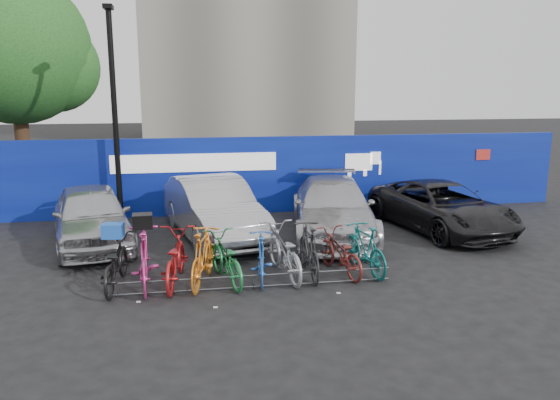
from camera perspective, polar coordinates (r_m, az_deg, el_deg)
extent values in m
plane|color=black|center=(11.53, -3.13, -8.20)|extent=(100.00, 100.00, 0.00)
cube|color=navy|center=(17.03, -5.50, 2.52)|extent=(22.00, 0.15, 2.40)
cube|color=white|center=(16.83, -8.90, 3.86)|extent=(5.00, 0.02, 0.55)
cube|color=white|center=(17.68, 8.24, 3.94)|extent=(1.20, 0.02, 0.90)
cube|color=red|center=(19.42, 20.46, 4.46)|extent=(0.50, 0.02, 0.35)
cylinder|color=#382314|center=(21.65, -25.28, 5.57)|extent=(0.50, 0.50, 4.00)
sphere|color=#19511E|center=(21.60, -26.05, 14.02)|extent=(5.20, 5.20, 5.20)
sphere|color=#19511E|center=(21.57, -22.55, 12.72)|extent=(3.20, 3.20, 3.20)
cylinder|color=black|center=(16.32, -16.85, 8.02)|extent=(0.16, 0.16, 6.00)
cube|color=black|center=(16.42, -17.52, 18.69)|extent=(0.25, 0.50, 0.12)
cylinder|color=#595B60|center=(10.88, -2.78, -7.89)|extent=(5.60, 0.03, 0.03)
cylinder|color=#595B60|center=(10.96, -2.76, -9.02)|extent=(5.60, 0.03, 0.03)
cylinder|color=#595B60|center=(10.95, -16.58, -9.04)|extent=(0.03, 0.03, 0.28)
cylinder|color=#595B60|center=(10.86, -9.68, -8.87)|extent=(0.03, 0.03, 0.28)
cylinder|color=#595B60|center=(10.93, -2.77, -8.58)|extent=(0.03, 0.03, 0.28)
cylinder|color=#595B60|center=(11.14, 3.95, -8.18)|extent=(0.03, 0.03, 0.28)
cylinder|color=#595B60|center=(11.51, 10.31, -7.69)|extent=(0.03, 0.03, 0.28)
imported|color=#B1B2B6|center=(14.47, -19.10, -1.57)|extent=(2.73, 4.72, 1.51)
imported|color=#A5A4A8|center=(14.37, -6.95, -0.92)|extent=(2.75, 5.08, 1.59)
imported|color=#B7B6BC|center=(14.66, 5.54, -0.84)|extent=(2.95, 5.40, 1.48)
imported|color=black|center=(15.73, 16.51, -0.68)|extent=(3.08, 5.14, 1.34)
imported|color=black|center=(11.36, -16.85, -6.29)|extent=(0.84, 2.01, 1.03)
imported|color=#D13387|center=(11.17, -13.98, -5.90)|extent=(0.70, 2.07, 1.23)
imported|color=#AF1A1D|center=(11.26, -10.96, -6.00)|extent=(0.98, 2.14, 1.08)
imported|color=orange|center=(11.14, -8.09, -5.92)|extent=(1.00, 1.98, 1.15)
imported|color=#1F7A3F|center=(11.21, -5.70, -6.12)|extent=(1.11, 2.02, 1.01)
imported|color=blue|center=(11.25, -1.96, -6.00)|extent=(0.67, 1.73, 1.01)
imported|color=#94969B|center=(11.47, 0.40, -5.42)|extent=(1.01, 2.16, 1.09)
imported|color=#262528|center=(11.50, 3.07, -5.27)|extent=(0.57, 1.90, 1.14)
imported|color=maroon|center=(11.72, 6.26, -5.49)|extent=(1.02, 1.89, 0.94)
imported|color=#126867|center=(11.84, 8.86, -5.05)|extent=(0.83, 1.85, 1.08)
cube|color=blue|center=(11.18, -17.05, -3.09)|extent=(0.43, 0.35, 0.28)
cube|color=black|center=(10.97, -14.17, -2.15)|extent=(0.40, 0.36, 0.28)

